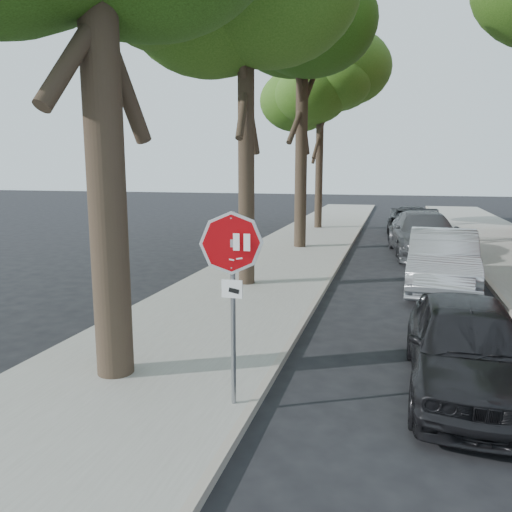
{
  "coord_description": "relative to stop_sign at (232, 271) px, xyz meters",
  "views": [
    {
      "loc": [
        1.28,
        -6.01,
        3.25
      ],
      "look_at": [
        -0.56,
        0.61,
        2.05
      ],
      "focal_mm": 35.0,
      "sensor_mm": 36.0,
      "label": 1
    }
  ],
  "objects": [
    {
      "name": "ground",
      "position": [
        0.7,
        0.03,
        -1.95
      ],
      "size": [
        120.0,
        120.0,
        0.0
      ],
      "primitive_type": "plane",
      "color": "black",
      "rests_on": "ground"
    },
    {
      "name": "sidewalk_left",
      "position": [
        -1.8,
        12.03,
        -1.89
      ],
      "size": [
        4.0,
        55.0,
        0.12
      ],
      "primitive_type": "cube",
      "color": "gray",
      "rests_on": "ground"
    },
    {
      "name": "curb_left",
      "position": [
        0.25,
        12.03,
        -1.88
      ],
      "size": [
        0.12,
        55.0,
        0.13
      ],
      "primitive_type": "cube",
      "color": "#9E9384",
      "rests_on": "ground"
    },
    {
      "name": "curb_right",
      "position": [
        4.65,
        12.03,
        -1.88
      ],
      "size": [
        0.12,
        55.0,
        0.13
      ],
      "primitive_type": "cube",
      "color": "#9E9384",
      "rests_on": "ground"
    },
    {
      "name": "stop_sign",
      "position": [
        0.0,
        0.0,
        0.0
      ],
      "size": [
        0.76,
        0.34,
        2.61
      ],
      "color": "gray",
      "rests_on": "sidewalk_left"
    },
    {
      "name": "tree_mid_b",
      "position": [
        -1.72,
        14.15,
        6.05
      ],
      "size": [
        5.88,
        5.46,
        10.36
      ],
      "color": "black",
      "rests_on": "sidewalk_left"
    },
    {
      "name": "tree_far",
      "position": [
        -2.02,
        21.14,
        5.26
      ],
      "size": [
        5.29,
        4.91,
        9.33
      ],
      "color": "black",
      "rests_on": "sidewalk_left"
    },
    {
      "name": "car_a",
      "position": [
        3.09,
        1.53,
        -1.25
      ],
      "size": [
        1.71,
        4.13,
        1.4
      ],
      "primitive_type": "imported",
      "rotation": [
        0.0,
        0.0,
        -0.01
      ],
      "color": "black",
      "rests_on": "ground"
    },
    {
      "name": "car_b",
      "position": [
        3.3,
        8.17,
        -1.14
      ],
      "size": [
        2.03,
        5.02,
        1.62
      ],
      "primitive_type": "imported",
      "rotation": [
        0.0,
        0.0,
        -0.06
      ],
      "color": "#9A9CA1",
      "rests_on": "ground"
    },
    {
      "name": "car_c",
      "position": [
        3.09,
        13.76,
        -1.13
      ],
      "size": [
        2.89,
        5.88,
        1.64
      ],
      "primitive_type": "imported",
      "rotation": [
        0.0,
        0.0,
        0.11
      ],
      "color": "#444549",
      "rests_on": "ground"
    },
    {
      "name": "car_d",
      "position": [
        2.83,
        21.2,
        -1.29
      ],
      "size": [
        2.38,
        4.85,
        1.33
      ],
      "primitive_type": "imported",
      "rotation": [
        0.0,
        0.0,
        -0.04
      ],
      "color": "black",
      "rests_on": "ground"
    }
  ]
}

